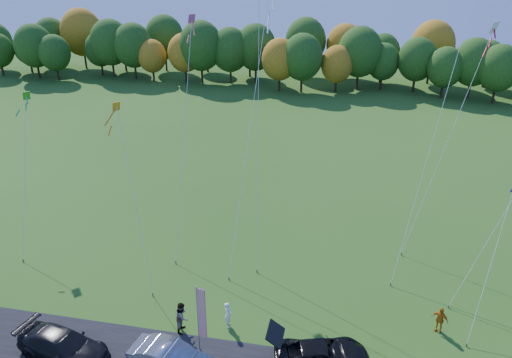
# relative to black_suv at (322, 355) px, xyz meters

# --- Properties ---
(ground) EXTENTS (160.00, 160.00, 0.00)m
(ground) POSITION_rel_black_suv_xyz_m (-5.17, 1.83, -0.71)
(ground) COLOR #265215
(tree_line) EXTENTS (116.00, 12.00, 10.00)m
(tree_line) POSITION_rel_black_suv_xyz_m (-5.17, 56.83, -0.71)
(tree_line) COLOR #1E4711
(tree_line) RESTS_ON ground
(black_suv) EXTENTS (5.53, 3.62, 1.41)m
(black_suv) POSITION_rel_black_suv_xyz_m (0.00, 0.00, 0.00)
(black_suv) COLOR black
(black_suv) RESTS_ON ground
(dark_truck_a) EXTENTS (5.68, 3.24, 1.55)m
(dark_truck_a) POSITION_rel_black_suv_xyz_m (-13.86, -2.14, 0.07)
(dark_truck_a) COLOR black
(dark_truck_a) RESTS_ON ground
(person_tailgate_a) EXTENTS (0.54, 0.69, 1.69)m
(person_tailgate_a) POSITION_rel_black_suv_xyz_m (-5.67, 1.98, 0.14)
(person_tailgate_a) COLOR white
(person_tailgate_a) RESTS_ON ground
(person_tailgate_b) EXTENTS (0.76, 0.96, 1.94)m
(person_tailgate_b) POSITION_rel_black_suv_xyz_m (-8.19, 1.16, 0.26)
(person_tailgate_b) COLOR gray
(person_tailgate_b) RESTS_ON ground
(person_east) EXTENTS (1.05, 0.80, 1.65)m
(person_east) POSITION_rel_black_suv_xyz_m (6.47, 4.03, 0.12)
(person_east) COLOR orange
(person_east) RESTS_ON ground
(feather_flag) EXTENTS (0.55, 0.21, 4.33)m
(feather_flag) POSITION_rel_black_suv_xyz_m (-6.58, -0.17, 1.95)
(feather_flag) COLOR #999999
(feather_flag) RESTS_ON ground
(kite_delta_blue) EXTENTS (3.64, 11.90, 23.80)m
(kite_delta_blue) POSITION_rel_black_suv_xyz_m (-6.07, 13.15, 11.01)
(kite_delta_blue) COLOR #4C3F33
(kite_delta_blue) RESTS_ON ground
(kite_parafoil_orange) EXTENTS (7.39, 13.26, 26.50)m
(kite_parafoil_orange) POSITION_rel_black_suv_xyz_m (6.75, 14.20, 12.35)
(kite_parafoil_orange) COLOR #4C3F33
(kite_parafoil_orange) RESTS_ON ground
(kite_delta_red) EXTENTS (2.50, 10.06, 20.54)m
(kite_delta_red) POSITION_rel_black_suv_xyz_m (-6.10, 11.20, 9.65)
(kite_delta_red) COLOR #4C3F33
(kite_delta_red) RESTS_ON ground
(kite_diamond_yellow) EXTENTS (3.89, 5.16, 11.70)m
(kite_diamond_yellow) POSITION_rel_black_suv_xyz_m (-12.81, 6.08, 4.95)
(kite_diamond_yellow) COLOR #4C3F33
(kite_diamond_yellow) RESTS_ON ground
(kite_diamond_green) EXTENTS (2.41, 6.99, 10.95)m
(kite_diamond_green) POSITION_rel_black_suv_xyz_m (-22.60, 8.78, 4.56)
(kite_diamond_green) COLOR #4C3F33
(kite_diamond_green) RESTS_ON ground
(kite_diamond_white) EXTENTS (5.24, 5.78, 16.32)m
(kite_diamond_white) POSITION_rel_black_suv_xyz_m (7.14, 14.27, 7.16)
(kite_diamond_white) COLOR #4C3F33
(kite_diamond_white) RESTS_ON ground
(kite_diamond_pink) EXTENTS (1.13, 8.56, 16.35)m
(kite_diamond_pink) POSITION_rel_black_suv_xyz_m (-11.17, 11.55, 7.40)
(kite_diamond_pink) COLOR #4C3F33
(kite_diamond_pink) RESTS_ON ground
(kite_diamond_blue_low) EXTENTS (2.79, 5.96, 8.02)m
(kite_diamond_blue_low) POSITION_rel_black_suv_xyz_m (9.06, 5.76, 3.13)
(kite_diamond_blue_low) COLOR #4C3F33
(kite_diamond_blue_low) RESTS_ON ground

